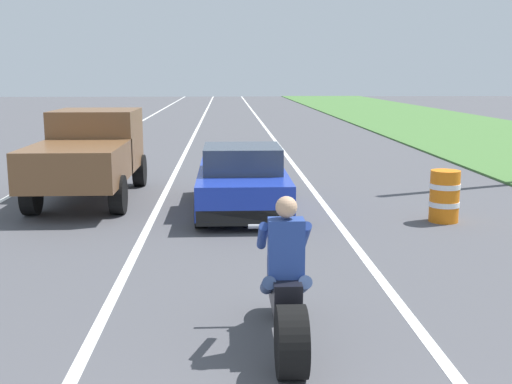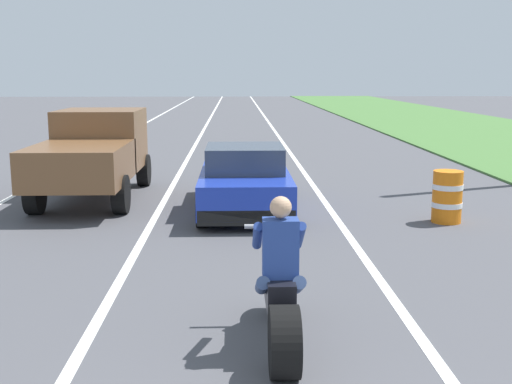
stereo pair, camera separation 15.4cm
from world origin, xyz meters
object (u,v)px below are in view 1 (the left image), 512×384
Objects in this scene: pickup_truck_left_lane_brown at (90,151)px; construction_barrel_nearest at (444,196)px; sports_car_blue at (242,180)px; motorcycle_with_rider at (286,295)px.

construction_barrel_nearest is (7.26, -2.61, -0.60)m from pickup_truck_left_lane_brown.
construction_barrel_nearest is at bearing -19.74° from pickup_truck_left_lane_brown.
pickup_truck_left_lane_brown reaches higher than sports_car_blue.
pickup_truck_left_lane_brown reaches higher than motorcycle_with_rider.
pickup_truck_left_lane_brown is 4.80× the size of construction_barrel_nearest.
pickup_truck_left_lane_brown is at bearing 113.77° from motorcycle_with_rider.
motorcycle_with_rider is at bearing -66.23° from pickup_truck_left_lane_brown.
sports_car_blue is 4.06m from construction_barrel_nearest.
sports_car_blue is at bearing 161.92° from construction_barrel_nearest.
sports_car_blue is 3.69m from pickup_truck_left_lane_brown.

